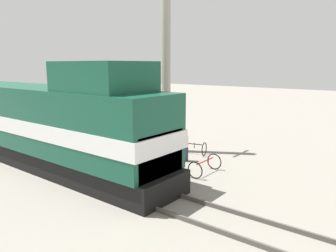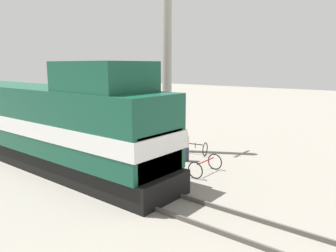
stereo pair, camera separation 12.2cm
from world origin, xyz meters
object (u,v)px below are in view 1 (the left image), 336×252
(locomotive, at_px, (45,123))
(person_bystander, at_px, (185,145))
(bicycle_spare, at_px, (205,165))
(billboard_sign, at_px, (128,102))
(vendor_umbrella, at_px, (119,113))
(bicycle, at_px, (189,147))
(utility_pole, at_px, (166,49))

(locomotive, height_order, person_bystander, locomotive)
(bicycle_spare, bearing_deg, billboard_sign, -19.98)
(locomotive, relative_size, bicycle_spare, 9.64)
(locomotive, xyz_separation_m, vendor_umbrella, (4.21, -0.76, 0.09))
(billboard_sign, distance_m, person_bystander, 6.15)
(vendor_umbrella, xyz_separation_m, person_bystander, (0.47, -4.27, -1.34))
(locomotive, relative_size, billboard_sign, 4.93)
(bicycle, bearing_deg, billboard_sign, 73.67)
(billboard_sign, bearing_deg, locomotive, -174.06)
(person_bystander, bearing_deg, utility_pole, 63.26)
(billboard_sign, distance_m, bicycle_spare, 8.31)
(vendor_umbrella, height_order, bicycle_spare, vendor_umbrella)
(person_bystander, bearing_deg, bicycle_spare, -119.84)
(locomotive, height_order, bicycle, locomotive)
(utility_pole, relative_size, bicycle_spare, 6.73)
(locomotive, xyz_separation_m, billboard_sign, (6.35, 0.66, 0.40))
(bicycle_spare, bearing_deg, locomotive, 27.55)
(vendor_umbrella, relative_size, bicycle_spare, 1.43)
(billboard_sign, xyz_separation_m, person_bystander, (-1.67, -5.69, -1.65))
(utility_pole, bearing_deg, bicycle, -79.73)
(vendor_umbrella, height_order, person_bystander, vendor_umbrella)
(billboard_sign, relative_size, bicycle_spare, 1.95)
(locomotive, bearing_deg, person_bystander, -47.03)
(billboard_sign, bearing_deg, bicycle, -94.09)
(bicycle_spare, bearing_deg, person_bystander, -29.89)
(locomotive, height_order, vendor_umbrella, locomotive)
(billboard_sign, xyz_separation_m, bicycle_spare, (-2.74, -7.56, -2.09))
(utility_pole, height_order, billboard_sign, utility_pole)
(person_bystander, bearing_deg, billboard_sign, 73.66)
(person_bystander, xyz_separation_m, bicycle, (1.31, 0.64, -0.46))
(bicycle, height_order, bicycle_spare, bicycle_spare)
(person_bystander, relative_size, bicycle, 0.81)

